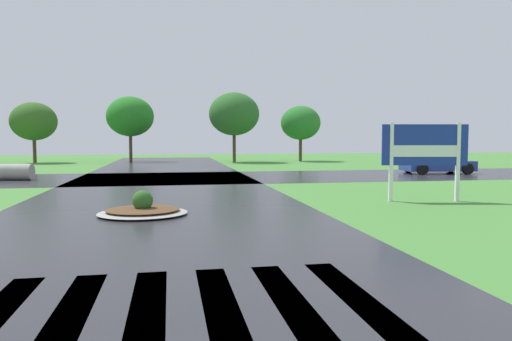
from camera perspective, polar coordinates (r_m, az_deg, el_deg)
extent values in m
cube|color=#2B2B30|center=(12.30, -11.56, -6.02)|extent=(9.06, 80.00, 0.01)
cube|color=#2B2B30|center=(25.53, -10.92, -0.89)|extent=(90.00, 8.15, 0.01)
cube|color=white|center=(6.25, -21.49, -16.03)|extent=(0.45, 3.55, 0.01)
cube|color=white|center=(6.14, -12.89, -16.22)|extent=(0.45, 3.55, 0.01)
cube|color=white|center=(6.17, -4.16, -16.05)|extent=(0.45, 3.55, 0.01)
cube|color=white|center=(6.32, 4.29, -15.54)|extent=(0.45, 3.55, 0.01)
cube|color=white|center=(6.59, 12.14, -14.79)|extent=(0.45, 3.55, 0.01)
cube|color=white|center=(17.18, 22.95, 0.92)|extent=(0.14, 0.14, 2.61)
cube|color=white|center=(16.45, 15.83, 0.96)|extent=(0.14, 0.14, 2.61)
cube|color=navy|center=(16.76, 19.51, 2.90)|extent=(2.81, 0.59, 1.36)
cube|color=white|center=(16.77, 19.50, 2.21)|extent=(2.14, 0.48, 0.38)
ellipsoid|color=#9E9B93|center=(13.47, -13.36, -4.94)|extent=(2.44, 2.24, 0.12)
ellipsoid|color=brown|center=(13.46, -13.37, -4.56)|extent=(2.00, 1.83, 0.10)
sphere|color=#2D6023|center=(13.42, -13.39, -3.50)|extent=(0.56, 0.56, 0.56)
cube|color=navy|center=(30.31, 20.82, 0.55)|extent=(4.14, 2.17, 0.59)
cube|color=#1E232B|center=(30.13, 20.24, 1.51)|extent=(2.04, 1.78, 0.43)
cylinder|color=black|center=(31.81, 22.23, 0.40)|extent=(0.66, 0.27, 0.64)
cylinder|color=black|center=(30.11, 23.96, 0.17)|extent=(0.66, 0.27, 0.64)
cylinder|color=black|center=(30.62, 17.72, 0.38)|extent=(0.66, 0.27, 0.64)
cylinder|color=black|center=(28.86, 19.25, 0.14)|extent=(0.66, 0.27, 0.64)
cylinder|color=#9E9B93|center=(27.07, -28.24, -0.16)|extent=(1.38, 0.98, 0.81)
cylinder|color=#9E9B93|center=(26.68, -26.45, -0.16)|extent=(1.38, 0.98, 0.81)
cylinder|color=#4C3823|center=(44.57, -24.93, 2.24)|extent=(0.28, 0.28, 2.18)
ellipsoid|color=#346021|center=(44.58, -25.02, 5.34)|extent=(3.78, 3.78, 3.21)
cylinder|color=#4C3823|center=(44.03, -14.74, 2.71)|extent=(0.28, 0.28, 2.56)
ellipsoid|color=#257723|center=(44.06, -14.80, 6.26)|extent=(4.15, 4.15, 3.53)
cylinder|color=#4C3823|center=(41.69, -2.62, 2.83)|extent=(0.28, 0.28, 2.65)
ellipsoid|color=#2D6428|center=(41.73, -2.63, 6.76)|extent=(4.37, 4.37, 3.72)
cylinder|color=#4C3823|center=(43.67, 5.33, 2.58)|extent=(0.28, 0.28, 2.21)
ellipsoid|color=#2A732A|center=(43.68, 5.35, 5.69)|extent=(3.61, 3.61, 3.07)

